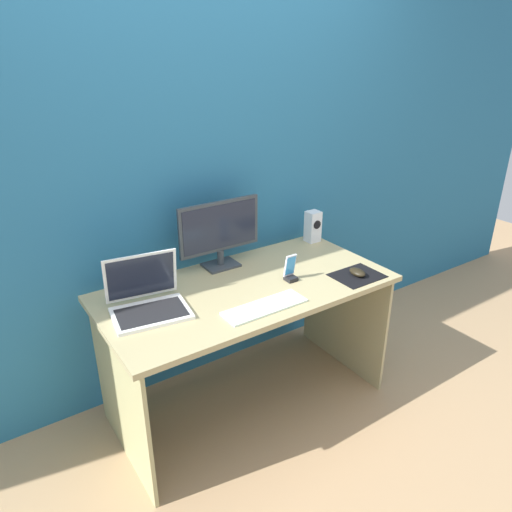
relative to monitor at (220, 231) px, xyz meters
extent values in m
plane|color=tan|center=(-0.01, -0.27, -0.92)|extent=(8.00, 8.00, 0.00)
cube|color=#266790|center=(-0.01, 0.18, 0.33)|extent=(6.00, 0.04, 2.50)
cube|color=tan|center=(-0.01, -0.27, -0.21)|extent=(1.45, 0.72, 0.03)
cube|color=tan|center=(-0.69, -0.27, -0.58)|extent=(0.02, 0.68, 0.70)
cube|color=tan|center=(0.67, -0.27, -0.58)|extent=(0.02, 0.68, 0.70)
cube|color=#353B41|center=(0.00, 0.00, -0.19)|extent=(0.18, 0.14, 0.01)
cylinder|color=#353B41|center=(0.00, 0.00, -0.15)|extent=(0.04, 0.04, 0.08)
cube|color=#353B41|center=(0.00, 0.00, 0.03)|extent=(0.46, 0.02, 0.27)
cube|color=#1E2333|center=(0.00, -0.01, 0.03)|extent=(0.43, 0.00, 0.23)
cube|color=white|center=(0.64, 0.00, -0.11)|extent=(0.08, 0.07, 0.19)
cylinder|color=black|center=(0.64, -0.04, -0.08)|extent=(0.05, 0.00, 0.05)
cube|color=white|center=(-0.51, -0.26, -0.19)|extent=(0.36, 0.28, 0.02)
cube|color=black|center=(-0.51, -0.28, -0.18)|extent=(0.32, 0.22, 0.00)
cube|color=white|center=(-0.49, -0.13, -0.07)|extent=(0.33, 0.09, 0.23)
cube|color=#1E2333|center=(-0.49, -0.14, -0.07)|extent=(0.30, 0.08, 0.20)
cube|color=white|center=(-0.06, -0.50, -0.19)|extent=(0.40, 0.13, 0.01)
cube|color=black|center=(0.52, -0.49, -0.20)|extent=(0.25, 0.20, 0.00)
ellipsoid|color=black|center=(0.52, -0.50, -0.18)|extent=(0.07, 0.10, 0.04)
cube|color=black|center=(0.21, -0.35, -0.19)|extent=(0.05, 0.05, 0.02)
cube|color=silver|center=(0.21, -0.33, -0.12)|extent=(0.06, 0.03, 0.12)
cube|color=#338CD8|center=(0.21, -0.34, -0.12)|extent=(0.05, 0.02, 0.10)
camera|label=1|loc=(-1.14, -2.02, 0.89)|focal=33.42mm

